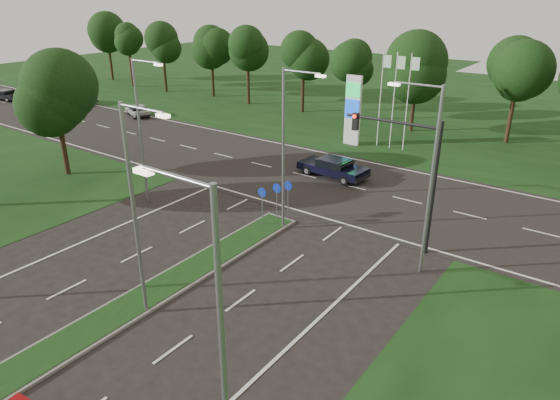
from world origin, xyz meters
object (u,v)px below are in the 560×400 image
Objects in this scene: far_car_a at (138,110)px; far_car_c at (4,95)px; far_car_b at (79,98)px; navy_sedan at (333,167)px.

far_car_c is at bearing 125.91° from far_car_a.
far_car_b is (-10.57, 0.01, 0.08)m from far_car_a.
far_car_c is at bearing 94.18° from navy_sedan.
far_car_b is (-37.10, 4.02, -0.07)m from navy_sedan.
far_car_c is (-9.26, -4.28, -0.01)m from far_car_b.
far_car_a is 20.29m from far_car_c.
navy_sedan is 26.83m from far_car_a.
far_car_b is 10.20m from far_car_c.
far_car_b reaches higher than far_car_c.
far_car_a is (-26.53, 4.01, -0.14)m from navy_sedan.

